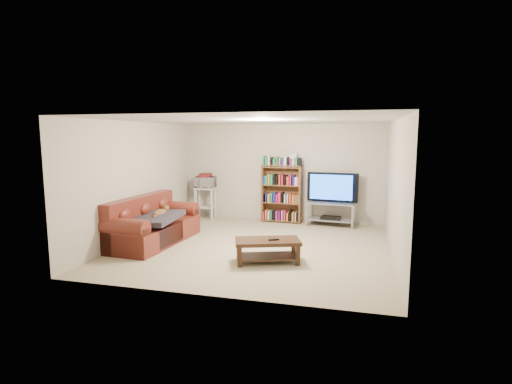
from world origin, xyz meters
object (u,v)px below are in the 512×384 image
(coffee_table, at_px, (268,246))
(tv_stand, at_px, (331,210))
(sofa, at_px, (151,227))
(bookshelf, at_px, (282,193))

(coffee_table, relative_size, tv_stand, 1.02)
(sofa, distance_m, tv_stand, 4.15)
(coffee_table, bearing_deg, sofa, 146.43)
(coffee_table, bearing_deg, tv_stand, 55.57)
(sofa, bearing_deg, tv_stand, 39.55)
(bookshelf, bearing_deg, sofa, -126.71)
(sofa, relative_size, tv_stand, 1.89)
(tv_stand, distance_m, bookshelf, 1.26)
(sofa, relative_size, bookshelf, 1.56)
(sofa, height_order, coffee_table, sofa)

